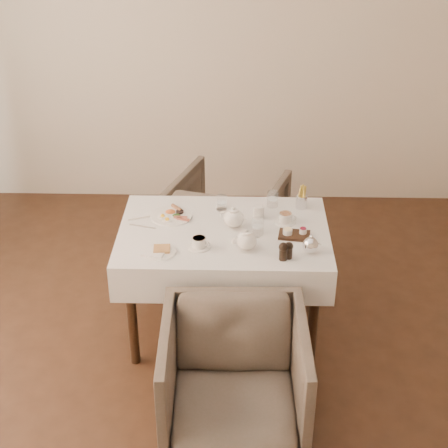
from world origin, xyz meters
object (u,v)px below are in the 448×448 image
Objects in this scene: breakfast_plate at (172,215)px; table at (224,246)px; armchair_far at (227,222)px; teapot_centre at (234,217)px; armchair_near at (234,380)px.

table is at bearing -41.72° from breakfast_plate.
teapot_centre is (0.06, -0.76, 0.47)m from armchair_far.
table reaches higher than armchair_far.
breakfast_plate is at bearing 81.66° from armchair_far.
teapot_centre is at bearing -32.90° from breakfast_plate.
table is 4.89× the size of breakfast_plate.
breakfast_plate is 0.41m from teapot_centre.
table is 1.65× the size of armchair_far.
table is at bearing -122.05° from teapot_centre.
table reaches higher than armchair_near.
breakfast_plate is (-0.34, -0.64, 0.41)m from armchair_far.
armchair_near is 1.03m from teapot_centre.
table is at bearing 93.70° from armchair_near.
breakfast_plate is at bearing 154.19° from table.
teapot_centre is at bearing 89.77° from armchair_near.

